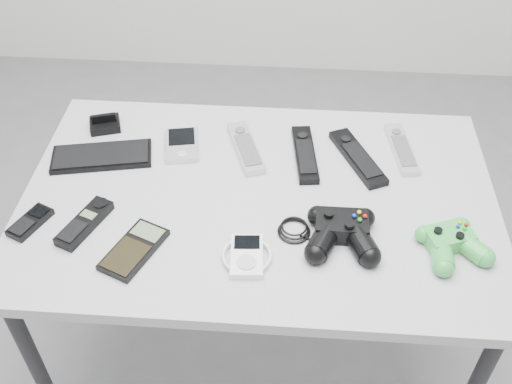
# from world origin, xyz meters

# --- Properties ---
(floor) EXTENTS (3.50, 3.50, 0.00)m
(floor) POSITION_xyz_m (0.00, 0.00, 0.00)
(floor) COLOR slate
(floor) RESTS_ON ground
(desk) EXTENTS (1.11, 0.71, 0.74)m
(desk) POSITION_xyz_m (0.00, -0.03, 0.68)
(desk) COLOR #9A9A9D
(desk) RESTS_ON floor
(pda_keyboard) EXTENTS (0.26, 0.15, 0.02)m
(pda_keyboard) POSITION_xyz_m (-0.40, 0.07, 0.75)
(pda_keyboard) COLOR black
(pda_keyboard) RESTS_ON desk
(dock_bracket) EXTENTS (0.09, 0.09, 0.04)m
(dock_bracket) POSITION_xyz_m (-0.42, 0.20, 0.76)
(dock_bracket) COLOR black
(dock_bracket) RESTS_ON desk
(pda) EXTENTS (0.10, 0.14, 0.02)m
(pda) POSITION_xyz_m (-0.21, 0.13, 0.75)
(pda) COLOR #BBBBC3
(pda) RESTS_ON desk
(remote_silver_a) EXTENTS (0.11, 0.21, 0.02)m
(remote_silver_a) POSITION_xyz_m (-0.04, 0.13, 0.75)
(remote_silver_a) COLOR #BBBBC3
(remote_silver_a) RESTS_ON desk
(remote_black_a) EXTENTS (0.07, 0.22, 0.02)m
(remote_black_a) POSITION_xyz_m (0.11, 0.12, 0.75)
(remote_black_a) COLOR black
(remote_black_a) RESTS_ON desk
(remote_black_b) EXTENTS (0.14, 0.22, 0.02)m
(remote_black_b) POSITION_xyz_m (0.24, 0.11, 0.75)
(remote_black_b) COLOR black
(remote_black_b) RESTS_ON desk
(remote_silver_b) EXTENTS (0.07, 0.20, 0.02)m
(remote_silver_b) POSITION_xyz_m (0.35, 0.16, 0.75)
(remote_silver_b) COLOR silver
(remote_silver_b) RESTS_ON desk
(mobile_phone) EXTENTS (0.09, 0.11, 0.02)m
(mobile_phone) POSITION_xyz_m (-0.50, -0.16, 0.75)
(mobile_phone) COLOR black
(mobile_phone) RESTS_ON desk
(cordless_handset) EXTENTS (0.10, 0.16, 0.02)m
(cordless_handset) POSITION_xyz_m (-0.38, -0.16, 0.75)
(cordless_handset) COLOR black
(cordless_handset) RESTS_ON desk
(calculator) EXTENTS (0.14, 0.18, 0.02)m
(calculator) POSITION_xyz_m (-0.25, -0.23, 0.75)
(calculator) COLOR black
(calculator) RESTS_ON desk
(mp3_player) EXTENTS (0.11, 0.12, 0.02)m
(mp3_player) POSITION_xyz_m (-0.01, -0.23, 0.75)
(mp3_player) COLOR white
(mp3_player) RESTS_ON desk
(controller_black) EXTENTS (0.27, 0.17, 0.05)m
(controller_black) POSITION_xyz_m (0.19, -0.16, 0.77)
(controller_black) COLOR black
(controller_black) RESTS_ON desk
(controller_green) EXTENTS (0.18, 0.19, 0.05)m
(controller_green) POSITION_xyz_m (0.42, -0.17, 0.77)
(controller_green) COLOR green
(controller_green) RESTS_ON desk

